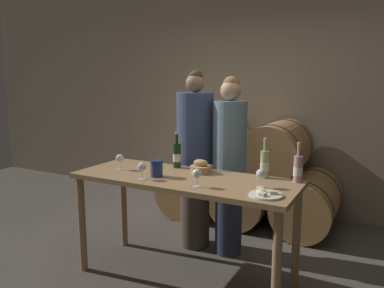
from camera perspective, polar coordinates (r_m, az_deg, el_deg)
The scene contains 16 objects.
ground_plane at distance 3.39m, azimuth -1.18°, elevation -19.76°, with size 10.00×10.00×0.00m, color #4C473F.
stone_wall_back at distance 4.92m, azimuth 11.07°, elevation 8.73°, with size 10.00×0.12×3.20m.
barrel_stack at distance 4.51m, azimuth 8.46°, elevation -4.82°, with size 2.06×0.92×1.22m.
tasting_table at distance 3.08m, azimuth -1.23°, elevation -7.09°, with size 1.84×0.70×0.89m.
person_left at distance 3.70m, azimuth 0.46°, elevation -2.36°, with size 0.36×0.36×1.76m.
person_right at distance 3.55m, azimuth 5.72°, elevation -3.20°, with size 0.31×0.31×1.71m.
wine_bottle_red at distance 3.35m, azimuth -2.31°, elevation -1.71°, with size 0.07×0.07×0.33m.
wine_bottle_white at distance 3.06m, azimuth 11.01°, elevation -3.00°, with size 0.07×0.07×0.32m.
wine_bottle_rose at distance 2.99m, azimuth 15.86°, elevation -3.61°, with size 0.07×0.07×0.31m.
blue_crock at distance 3.06m, azimuth -5.42°, elevation -3.61°, with size 0.11×0.11×0.14m.
bread_basket at distance 3.17m, azimuth 1.35°, elevation -3.63°, with size 0.18×0.18×0.12m.
cheese_plate at distance 2.61m, azimuth 11.18°, elevation -7.55°, with size 0.23×0.23×0.04m.
wine_glass_far_left at distance 3.34m, azimuth -10.95°, elevation -2.20°, with size 0.07×0.07×0.14m.
wine_glass_left at distance 2.98m, azimuth -7.63°, elevation -3.52°, with size 0.07×0.07×0.14m.
wine_glass_center at distance 2.75m, azimuth 0.77°, elevation -4.59°, with size 0.07×0.07×0.14m.
wine_glass_right at distance 2.78m, azimuth 10.46°, elevation -4.56°, with size 0.07×0.07×0.14m.
Camera 1 is at (1.44, -2.58, 1.67)m, focal length 35.00 mm.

